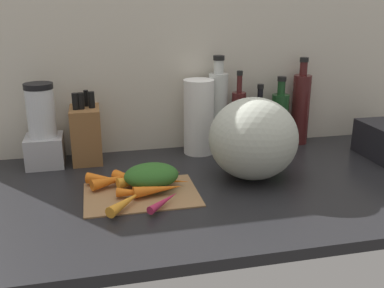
{
  "coord_description": "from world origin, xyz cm",
  "views": [
    {
      "loc": [
        -37.94,
        -118.69,
        53.32
      ],
      "look_at": [
        -11.25,
        -1.87,
        13.99
      ],
      "focal_mm": 41.05,
      "sensor_mm": 36.0,
      "label": 1
    }
  ],
  "objects_px": {
    "carrot_9": "(136,193)",
    "bottle_0": "(218,109)",
    "carrot_2": "(167,181)",
    "paper_towel_roll": "(199,117)",
    "knife_block": "(86,133)",
    "bottle_2": "(259,122)",
    "carrot_10": "(137,179)",
    "bottle_1": "(238,119)",
    "carrot_1": "(135,181)",
    "winter_squash": "(253,139)",
    "carrot_3": "(107,180)",
    "carrot_5": "(158,189)",
    "bottle_3": "(279,118)",
    "carrot_0": "(155,183)",
    "carrot_4": "(116,179)",
    "blender_appliance": "(43,131)",
    "carrot_8": "(126,202)",
    "carrot_6": "(164,201)",
    "carrot_7": "(159,179)",
    "cutting_board": "(141,194)",
    "bottle_4": "(300,108)",
    "carrot_11": "(137,180)"
  },
  "relations": [
    {
      "from": "carrot_9",
      "to": "bottle_0",
      "type": "relative_size",
      "value": 0.31
    },
    {
      "from": "carrot_2",
      "to": "paper_towel_roll",
      "type": "distance_m",
      "value": 0.35
    },
    {
      "from": "knife_block",
      "to": "carrot_2",
      "type": "bearing_deg",
      "value": -51.2
    },
    {
      "from": "bottle_0",
      "to": "bottle_2",
      "type": "bearing_deg",
      "value": -4.17
    },
    {
      "from": "carrot_10",
      "to": "bottle_2",
      "type": "distance_m",
      "value": 0.56
    },
    {
      "from": "carrot_9",
      "to": "bottle_1",
      "type": "height_order",
      "value": "bottle_1"
    },
    {
      "from": "carrot_1",
      "to": "winter_squash",
      "type": "relative_size",
      "value": 0.58
    },
    {
      "from": "carrot_9",
      "to": "carrot_3",
      "type": "bearing_deg",
      "value": 126.53
    },
    {
      "from": "carrot_5",
      "to": "bottle_3",
      "type": "height_order",
      "value": "bottle_3"
    },
    {
      "from": "bottle_0",
      "to": "carrot_2",
      "type": "bearing_deg",
      "value": -128.43
    },
    {
      "from": "carrot_0",
      "to": "carrot_4",
      "type": "distance_m",
      "value": 0.12
    },
    {
      "from": "carrot_3",
      "to": "bottle_2",
      "type": "distance_m",
      "value": 0.64
    },
    {
      "from": "carrot_2",
      "to": "carrot_0",
      "type": "bearing_deg",
      "value": -157.1
    },
    {
      "from": "blender_appliance",
      "to": "bottle_2",
      "type": "bearing_deg",
      "value": 2.2
    },
    {
      "from": "carrot_8",
      "to": "bottle_1",
      "type": "distance_m",
      "value": 0.62
    },
    {
      "from": "carrot_2",
      "to": "carrot_8",
      "type": "relative_size",
      "value": 0.96
    },
    {
      "from": "bottle_2",
      "to": "carrot_4",
      "type": "bearing_deg",
      "value": -154.05
    },
    {
      "from": "carrot_9",
      "to": "carrot_6",
      "type": "bearing_deg",
      "value": -45.71
    },
    {
      "from": "blender_appliance",
      "to": "bottle_0",
      "type": "distance_m",
      "value": 0.62
    },
    {
      "from": "carrot_7",
      "to": "carrot_5",
      "type": "bearing_deg",
      "value": -99.81
    },
    {
      "from": "blender_appliance",
      "to": "carrot_2",
      "type": "bearing_deg",
      "value": -36.24
    },
    {
      "from": "blender_appliance",
      "to": "carrot_5",
      "type": "bearing_deg",
      "value": -45.63
    },
    {
      "from": "carrot_3",
      "to": "carrot_4",
      "type": "bearing_deg",
      "value": -3.61
    },
    {
      "from": "carrot_5",
      "to": "carrot_9",
      "type": "distance_m",
      "value": 0.06
    },
    {
      "from": "knife_block",
      "to": "carrot_4",
      "type": "bearing_deg",
      "value": -72.09
    },
    {
      "from": "cutting_board",
      "to": "carrot_6",
      "type": "xyz_separation_m",
      "value": [
        0.05,
        -0.1,
        0.02
      ]
    },
    {
      "from": "carrot_0",
      "to": "blender_appliance",
      "type": "bearing_deg",
      "value": 139.32
    },
    {
      "from": "winter_squash",
      "to": "carrot_0",
      "type": "bearing_deg",
      "value": -174.52
    },
    {
      "from": "carrot_6",
      "to": "carrot_8",
      "type": "xyz_separation_m",
      "value": [
        -0.1,
        0.01,
        0.0
      ]
    },
    {
      "from": "carrot_1",
      "to": "carrot_8",
      "type": "relative_size",
      "value": 1.13
    },
    {
      "from": "carrot_3",
      "to": "paper_towel_roll",
      "type": "bearing_deg",
      "value": 36.17
    },
    {
      "from": "carrot_5",
      "to": "bottle_2",
      "type": "relative_size",
      "value": 0.59
    },
    {
      "from": "carrot_9",
      "to": "paper_towel_roll",
      "type": "xyz_separation_m",
      "value": [
        0.27,
        0.35,
        0.11
      ]
    },
    {
      "from": "carrot_7",
      "to": "bottle_0",
      "type": "relative_size",
      "value": 0.52
    },
    {
      "from": "carrot_10",
      "to": "bottle_4",
      "type": "height_order",
      "value": "bottle_4"
    },
    {
      "from": "carrot_8",
      "to": "carrot_11",
      "type": "relative_size",
      "value": 1.2
    },
    {
      "from": "carrot_0",
      "to": "carrot_11",
      "type": "distance_m",
      "value": 0.06
    },
    {
      "from": "knife_block",
      "to": "bottle_1",
      "type": "xyz_separation_m",
      "value": [
        0.55,
        0.0,
        0.02
      ]
    },
    {
      "from": "carrot_10",
      "to": "blender_appliance",
      "type": "height_order",
      "value": "blender_appliance"
    },
    {
      "from": "carrot_2",
      "to": "carrot_3",
      "type": "height_order",
      "value": "carrot_3"
    },
    {
      "from": "carrot_5",
      "to": "knife_block",
      "type": "xyz_separation_m",
      "value": [
        -0.19,
        0.36,
        0.07
      ]
    },
    {
      "from": "cutting_board",
      "to": "carrot_7",
      "type": "height_order",
      "value": "carrot_7"
    },
    {
      "from": "carrot_2",
      "to": "knife_block",
      "type": "distance_m",
      "value": 0.38
    },
    {
      "from": "bottle_3",
      "to": "carrot_2",
      "type": "bearing_deg",
      "value": -148.83
    },
    {
      "from": "carrot_0",
      "to": "bottle_1",
      "type": "height_order",
      "value": "bottle_1"
    },
    {
      "from": "carrot_3",
      "to": "carrot_8",
      "type": "relative_size",
      "value": 0.88
    },
    {
      "from": "knife_block",
      "to": "paper_towel_roll",
      "type": "height_order",
      "value": "paper_towel_roll"
    },
    {
      "from": "carrot_5",
      "to": "bottle_1",
      "type": "bearing_deg",
      "value": 45.18
    },
    {
      "from": "cutting_board",
      "to": "bottle_2",
      "type": "bearing_deg",
      "value": 35.2
    },
    {
      "from": "carrot_9",
      "to": "blender_appliance",
      "type": "xyz_separation_m",
      "value": [
        -0.27,
        0.34,
        0.1
      ]
    }
  ]
}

